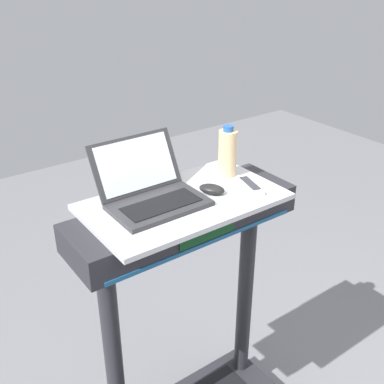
% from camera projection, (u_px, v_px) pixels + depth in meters
% --- Properties ---
extents(desk_board, '(0.73, 0.42, 0.02)m').
position_uv_depth(desk_board, '(184.00, 201.00, 1.75)').
color(desk_board, silver).
rests_on(desk_board, treadmill_base).
extents(laptop, '(0.34, 0.31, 0.21)m').
position_uv_depth(laptop, '(151.00, 191.00, 1.71)').
color(laptop, '#2D2D30').
rests_on(laptop, desk_board).
extents(computer_mouse, '(0.10, 0.12, 0.03)m').
position_uv_depth(computer_mouse, '(212.00, 189.00, 1.78)').
color(computer_mouse, black).
rests_on(computer_mouse, desk_board).
extents(water_bottle, '(0.08, 0.08, 0.21)m').
position_uv_depth(water_bottle, '(228.00, 153.00, 1.89)').
color(water_bottle, beige).
rests_on(water_bottle, desk_board).
extents(tv_remote, '(0.09, 0.17, 0.02)m').
position_uv_depth(tv_remote, '(250.00, 186.00, 1.82)').
color(tv_remote, silver).
rests_on(tv_remote, desk_board).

